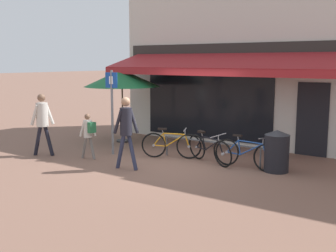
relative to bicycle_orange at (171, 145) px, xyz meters
The scene contains 12 objects.
ground_plane 0.77m from the bicycle_orange, 57.64° to the right, with size 160.00×160.00×0.00m, color brown.
shop_front 4.87m from the bicycle_orange, 82.33° to the left, with size 8.47×4.74×6.00m.
bike_rack_rail 1.15m from the bicycle_orange, 12.39° to the left, with size 2.97×0.04×0.57m.
bicycle_orange is the anchor object (origin of this frame).
bicycle_black 1.16m from the bicycle_orange, ahead, with size 1.72×0.84×0.86m.
bicycle_blue 2.18m from the bicycle_orange, ahead, with size 1.79×0.52×0.85m.
pedestrian_adult 1.81m from the bicycle_orange, 97.78° to the right, with size 0.63×0.42×1.83m.
pedestrian_child 2.32m from the bicycle_orange, 142.54° to the right, with size 0.48×0.33×1.27m.
pedestrian_second_adult 3.75m from the bicycle_orange, 150.14° to the right, with size 0.59×0.58×1.79m.
litter_bin 2.95m from the bicycle_orange, ahead, with size 0.61×0.61×1.04m.
parking_sign 2.08m from the bicycle_orange, 161.13° to the right, with size 0.44×0.07×2.44m.
cafe_parasol 3.40m from the bicycle_orange, 158.66° to the left, with size 2.51×2.51×2.42m.
Camera 1 is at (6.23, -8.86, 2.69)m, focal length 45.00 mm.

